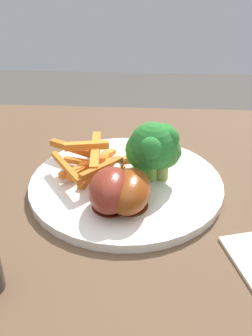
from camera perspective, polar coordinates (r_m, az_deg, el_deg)
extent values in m
cube|color=brown|center=(0.53, 7.90, -6.57)|extent=(0.96, 0.67, 0.03)
cylinder|color=white|center=(0.54, 0.00, -2.36)|extent=(0.27, 0.27, 0.01)
cylinder|color=#82B94A|center=(0.54, 3.80, -0.33)|extent=(0.02, 0.02, 0.03)
sphere|color=#257229|center=(0.52, 3.94, 3.27)|extent=(0.06, 0.06, 0.06)
sphere|color=#257229|center=(0.53, 5.55, 4.69)|extent=(0.03, 0.03, 0.03)
sphere|color=#257229|center=(0.52, 6.07, 4.33)|extent=(0.03, 0.03, 0.03)
sphere|color=#257229|center=(0.49, 3.64, 2.93)|extent=(0.03, 0.03, 0.03)
cylinder|color=#89A449|center=(0.54, 5.27, -0.36)|extent=(0.02, 0.02, 0.02)
sphere|color=#37712C|center=(0.53, 5.43, 2.51)|extent=(0.05, 0.05, 0.05)
sphere|color=#37712C|center=(0.54, 6.04, 4.46)|extent=(0.02, 0.02, 0.02)
sphere|color=#37712C|center=(0.53, 6.93, 2.27)|extent=(0.02, 0.02, 0.02)
sphere|color=#37712C|center=(0.54, 5.58, 4.18)|extent=(0.02, 0.02, 0.02)
sphere|color=#37712C|center=(0.51, 4.60, 2.13)|extent=(0.02, 0.02, 0.02)
cylinder|color=#73BD49|center=(0.54, 2.85, -0.38)|extent=(0.02, 0.02, 0.02)
sphere|color=#2C8321|center=(0.53, 2.94, 2.63)|extent=(0.06, 0.06, 0.06)
sphere|color=#2C8321|center=(0.52, 5.18, 3.78)|extent=(0.02, 0.02, 0.02)
sphere|color=#2C8321|center=(0.54, 4.64, 3.04)|extent=(0.02, 0.02, 0.02)
sphere|color=#2C8321|center=(0.52, 5.46, 4.02)|extent=(0.03, 0.03, 0.03)
sphere|color=#2C8321|center=(0.55, 3.21, 3.13)|extent=(0.02, 0.02, 0.02)
sphere|color=#2C8321|center=(0.54, 3.56, 3.37)|extent=(0.02, 0.02, 0.02)
cube|color=orange|center=(0.56, -4.64, -0.05)|extent=(0.03, 0.10, 0.01)
cube|color=orange|center=(0.56, -2.33, 0.86)|extent=(0.09, 0.04, 0.01)
cube|color=#C1641E|center=(0.59, -4.93, 1.48)|extent=(0.02, 0.10, 0.01)
cube|color=orange|center=(0.56, -4.71, 0.59)|extent=(0.09, 0.03, 0.01)
cube|color=orange|center=(0.56, -5.76, 3.27)|extent=(0.06, 0.02, 0.01)
cube|color=orange|center=(0.53, -8.77, 0.14)|extent=(0.06, 0.08, 0.01)
cube|color=#C7671F|center=(0.52, -3.59, 0.00)|extent=(0.05, 0.06, 0.01)
cube|color=orange|center=(0.56, -4.96, 0.62)|extent=(0.06, 0.08, 0.01)
cube|color=#C7671F|center=(0.58, -7.89, 2.90)|extent=(0.07, 0.04, 0.01)
cube|color=orange|center=(0.56, -4.48, 2.45)|extent=(0.02, 0.11, 0.01)
cube|color=orange|center=(0.55, -6.01, 0.19)|extent=(0.07, 0.06, 0.01)
cylinder|color=#582009|center=(0.49, 0.50, -5.44)|extent=(0.05, 0.05, 0.00)
ellipsoid|color=#7E350F|center=(0.48, 0.52, -3.40)|extent=(0.06, 0.09, 0.04)
cylinder|color=beige|center=(0.53, 1.65, 0.19)|extent=(0.02, 0.04, 0.01)
sphere|color=silver|center=(0.55, 1.94, 1.15)|extent=(0.02, 0.02, 0.02)
cylinder|color=#571810|center=(0.49, -2.19, -5.52)|extent=(0.05, 0.05, 0.00)
ellipsoid|color=maroon|center=(0.48, -2.24, -3.22)|extent=(0.06, 0.08, 0.05)
cylinder|color=beige|center=(0.53, -1.41, 0.19)|extent=(0.01, 0.04, 0.01)
sphere|color=silver|center=(0.54, -1.19, 1.14)|extent=(0.02, 0.02, 0.02)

